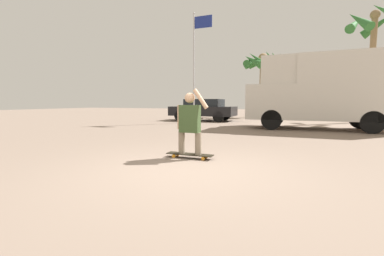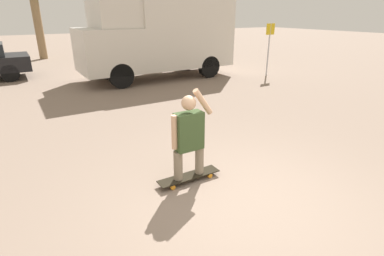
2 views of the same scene
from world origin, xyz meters
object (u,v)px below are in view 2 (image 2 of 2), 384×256
Objects in this scene: street_sign at (269,42)px; skateboard at (189,176)px; person_skateboarder at (189,133)px; camper_van at (159,33)px.

skateboard is at bearing -141.55° from street_sign.
street_sign is at bearing 38.44° from person_skateboarder.
street_sign is (7.23, 5.74, 1.30)m from skateboard.
street_sign is (7.23, 5.74, 0.55)m from person_skateboarder.
camper_van is at bearing 154.10° from street_sign.
camper_van is 4.54m from street_sign.
camper_van is at bearing 67.71° from person_skateboarder.
street_sign reaches higher than person_skateboarder.
person_skateboarder reaches higher than skateboard.
skateboard is 0.49× the size of street_sign.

